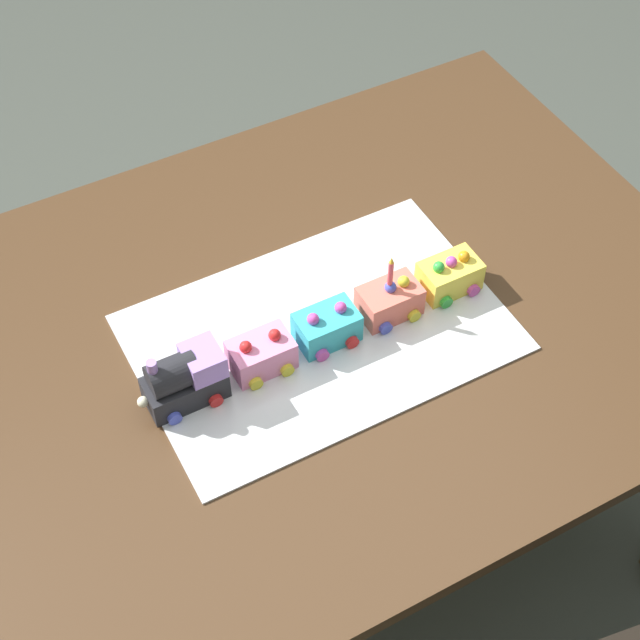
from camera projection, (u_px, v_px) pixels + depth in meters
ground_plane at (310, 533)px, 2.18m from camera, size 8.00×8.00×0.00m
dining_table at (307, 363)px, 1.69m from camera, size 1.40×1.00×0.74m
cake_board at (320, 332)px, 1.60m from camera, size 0.60×0.40×0.00m
cake_locomotive at (185, 379)px, 1.48m from camera, size 0.14×0.08×0.12m
cake_car_flatbed_bubblegum at (261, 354)px, 1.53m from camera, size 0.10×0.08×0.07m
cake_car_tanker_turquoise at (327, 327)px, 1.57m from camera, size 0.10×0.08×0.07m
cake_car_hopper_coral at (390, 300)px, 1.60m from camera, size 0.10×0.08×0.07m
cake_car_gondola_lemon at (449, 275)px, 1.64m from camera, size 0.10×0.08×0.07m
birthday_candle at (391, 271)px, 1.55m from camera, size 0.01×0.01×0.06m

